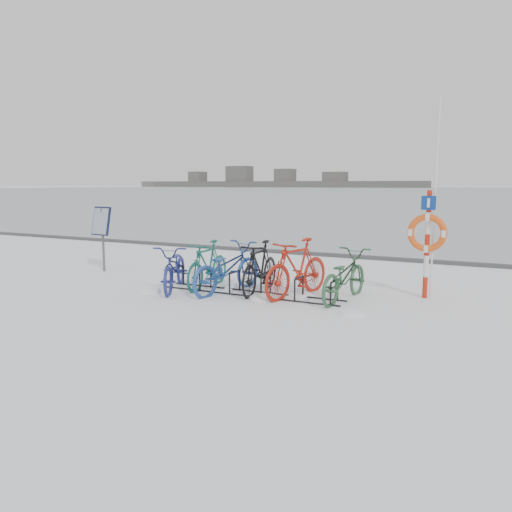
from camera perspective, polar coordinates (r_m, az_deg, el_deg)
name	(u,v)px	position (r m, az deg, el deg)	size (l,w,h in m)	color
ground	(250,294)	(10.33, -0.69, -4.40)	(900.00, 900.00, 0.00)	white
ice_sheet	(488,191)	(164.05, 24.97, 6.75)	(400.00, 298.00, 0.02)	#A9B7BF
quay_edge	(336,255)	(15.72, 9.14, 0.08)	(400.00, 0.25, 0.10)	#3F3F42
bike_rack	(250,286)	(10.29, -0.70, -3.42)	(4.00, 0.48, 0.46)	black
info_board	(102,225)	(13.44, -17.24, 3.41)	(0.57, 0.26, 1.68)	#595B5E
lifebuoy_station	(427,233)	(10.31, 19.01, 2.48)	(0.75, 0.22, 3.89)	red
shoreline	(266,182)	(297.28, 1.19, 8.41)	(180.00, 12.00, 9.50)	#494949
bike_0	(175,266)	(10.86, -9.21, -1.13)	(0.68, 1.95, 1.02)	navy
bike_1	(208,263)	(10.97, -5.56, -0.85)	(0.50, 1.78, 1.07)	#146053
bike_2	(227,266)	(10.49, -3.35, -1.20)	(0.72, 2.07, 1.08)	#21489A
bike_3	(260,266)	(10.42, 0.46, -1.15)	(0.52, 1.86, 1.12)	black
bike_4	(297,267)	(10.10, 4.71, -1.22)	(0.57, 2.01, 1.21)	#AF2113
bike_5	(344,274)	(9.90, 10.03, -2.06)	(0.68, 1.95, 1.02)	#2C5A37
snow_drifts	(254,296)	(10.19, -0.21, -4.57)	(5.33, 2.04, 0.22)	white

